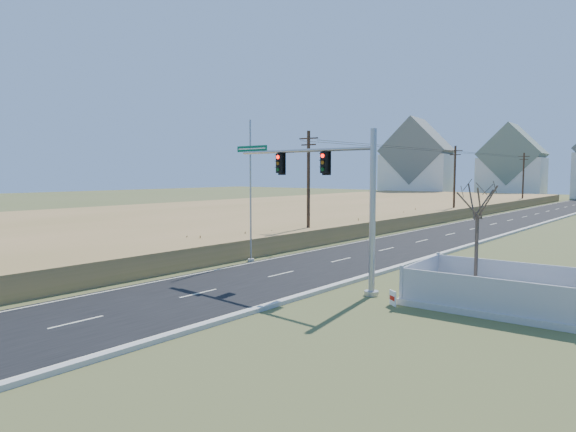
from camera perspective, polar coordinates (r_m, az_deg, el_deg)
The scene contains 14 objects.
ground at distance 26.00m, azimuth -6.54°, elevation -7.88°, with size 260.00×260.00×0.00m, color #4F562A.
road at distance 70.20m, azimuth 24.37°, elevation -0.21°, with size 8.00×180.00×0.06m, color black.
curb at distance 69.23m, azimuth 27.68°, elevation -0.35°, with size 0.30×180.00×0.18m, color #B2AFA8.
reed_marsh at distance 71.60m, azimuth 3.28°, elevation 0.81°, with size 38.00×110.00×1.30m, color #AE814E.
utility_pole_near at distance 40.94m, azimuth 2.29°, elevation 3.42°, with size 1.80×0.26×9.00m.
utility_pole_mid at distance 67.29m, azimuth 18.02°, elevation 3.76°, with size 1.80×0.26×9.00m.
utility_pole_far at distance 95.81m, azimuth 24.67°, elevation 3.82°, with size 1.80×0.26×9.00m.
condo_nw at distance 130.34m, azimuth 14.10°, elevation 5.61°, with size 17.69×13.38×19.05m.
condo_nnw at distance 130.68m, azimuth 23.59°, elevation 5.01°, with size 14.93×11.17×17.03m.
traffic_signal_mast at distance 24.94m, azimuth 5.77°, elevation 2.47°, with size 9.68×0.99×7.72m.
fence_enclosure at distance 24.09m, azimuth 22.08°, elevation -8.50°, with size 7.32×5.22×1.61m.
open_sign at distance 22.74m, azimuth 11.56°, elevation -8.93°, with size 0.46×0.33×0.64m.
flagpole at distance 32.75m, azimuth -4.18°, elevation 1.14°, with size 0.41×0.41×9.02m.
bare_tree at distance 25.31m, azimuth 20.36°, elevation 1.89°, with size 2.13×2.13×5.64m.
Camera 1 is at (18.33, -17.53, 5.73)m, focal length 32.00 mm.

